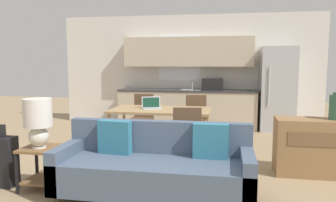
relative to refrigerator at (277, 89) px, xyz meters
name	(u,v)px	position (x,y,z in m)	size (l,w,h in m)	color
ground_plane	(141,199)	(-2.07, -4.25, -0.95)	(20.00, 20.00, 0.00)	#9E8460
wall_back	(189,70)	(-2.07, 0.38, 0.41)	(6.40, 0.07, 2.70)	silver
kitchen_counter	(188,92)	(-2.06, 0.08, -0.11)	(3.29, 0.65, 2.15)	beige
refrigerator	(277,89)	(0.00, 0.00, 0.00)	(0.76, 0.70, 1.90)	#B7BABC
dining_table	(161,112)	(-2.23, -2.30, -0.25)	(1.69, 0.91, 0.76)	tan
couch	(155,168)	(-1.93, -4.15, -0.61)	(2.21, 0.80, 0.85)	#3D2D1E
side_table	(42,161)	(-3.33, -4.16, -0.60)	(0.45, 0.45, 0.52)	brown
table_lamp	(38,119)	(-3.35, -4.19, -0.08)	(0.33, 0.33, 0.60)	silver
credenza	(322,147)	(0.17, -3.04, -0.56)	(1.24, 0.47, 0.78)	olive
dining_chair_near_right	(187,135)	(-1.68, -3.09, -0.44)	(0.47, 0.47, 0.92)	brown
dining_chair_far_left	(142,115)	(-2.77, -1.50, -0.44)	(0.44, 0.44, 0.92)	brown
dining_chair_far_right	(196,117)	(-1.70, -1.53, -0.44)	(0.46, 0.46, 0.92)	brown
laptop	(152,106)	(-2.40, -2.27, -0.14)	(0.39, 0.35, 0.20)	#B7BABC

